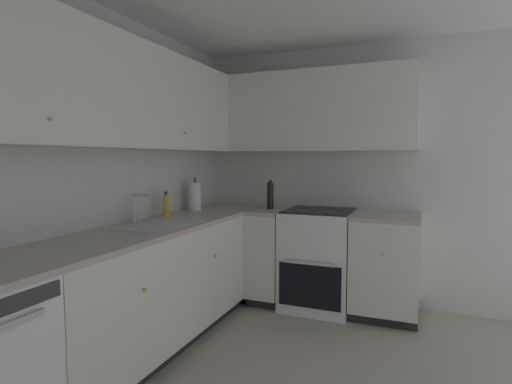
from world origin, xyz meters
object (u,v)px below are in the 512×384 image
at_px(oven_range, 318,258).
at_px(soap_bottle, 166,205).
at_px(oil_bottle, 270,195).
at_px(paper_towel_roll, 195,197).

relative_size(oven_range, soap_bottle, 4.99).
bearing_deg(oil_bottle, paper_towel_roll, 120.84).
distance_m(soap_bottle, paper_towel_roll, 0.44).
bearing_deg(paper_towel_roll, oven_range, -70.48).
xyz_separation_m(paper_towel_roll, oil_bottle, (0.37, -0.61, -0.00)).
bearing_deg(soap_bottle, oven_range, -53.48).
bearing_deg(oven_range, oil_bottle, 92.30).
bearing_deg(paper_towel_roll, oil_bottle, -59.16).
bearing_deg(oil_bottle, oven_range, -87.70).
distance_m(oven_range, oil_bottle, 0.74).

